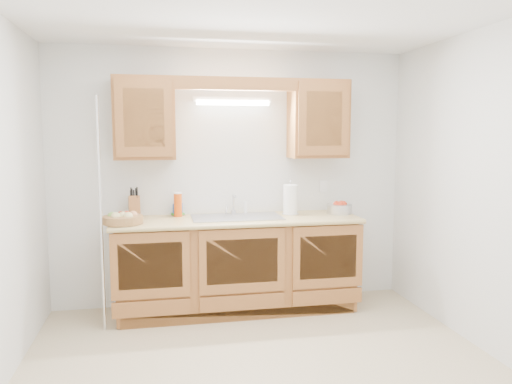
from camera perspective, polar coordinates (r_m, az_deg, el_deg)
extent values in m
plane|color=#C9B491|center=(3.85, 0.78, -19.31)|extent=(3.50, 3.50, 0.00)
plane|color=white|center=(3.55, 0.85, 19.93)|extent=(3.50, 3.50, 0.00)
cube|color=silver|center=(4.95, -2.77, 1.63)|extent=(3.50, 0.02, 2.50)
cube|color=silver|center=(2.06, 9.48, -5.64)|extent=(3.50, 0.02, 2.50)
cube|color=silver|center=(4.21, 24.83, 0.11)|extent=(0.02, 3.00, 2.50)
cube|color=#9D622E|center=(4.80, -2.19, -8.36)|extent=(2.20, 0.60, 0.86)
cube|color=tan|center=(4.69, -2.18, -3.21)|extent=(2.30, 0.63, 0.04)
cube|color=#9D622E|center=(4.72, -12.63, 8.21)|extent=(0.55, 0.33, 0.75)
cube|color=#9D622E|center=(4.97, 7.10, 8.24)|extent=(0.55, 0.33, 0.75)
cube|color=#9D622E|center=(4.65, -2.26, 12.28)|extent=(2.20, 0.05, 0.12)
cylinder|color=white|center=(4.85, -2.64, 10.16)|extent=(0.70, 0.05, 0.05)
cube|color=white|center=(4.88, -2.70, 10.49)|extent=(0.76, 0.06, 0.05)
cube|color=#9E9EA3|center=(4.71, -2.22, -2.89)|extent=(0.84, 0.46, 0.01)
cube|color=#9E9EA3|center=(4.70, -4.76, -3.97)|extent=(0.39, 0.40, 0.16)
cube|color=#9E9EA3|center=(4.76, 0.29, -3.80)|extent=(0.39, 0.40, 0.16)
cylinder|color=silver|center=(4.90, -2.58, -2.31)|extent=(0.06, 0.06, 0.04)
cylinder|color=silver|center=(4.89, -2.59, -1.39)|extent=(0.02, 0.02, 0.16)
cylinder|color=silver|center=(4.83, -2.51, -0.41)|extent=(0.02, 0.12, 0.02)
cylinder|color=white|center=(4.91, -1.20, -1.81)|extent=(0.03, 0.03, 0.12)
cylinder|color=silver|center=(4.40, -17.31, -2.59)|extent=(0.03, 0.03, 2.00)
cube|color=white|center=(5.18, 7.71, 0.68)|extent=(0.08, 0.01, 0.12)
cylinder|color=#B37848|center=(4.52, -14.97, -3.07)|extent=(0.40, 0.40, 0.07)
sphere|color=#D8C67F|center=(4.48, -15.74, -2.77)|extent=(0.09, 0.09, 0.09)
sphere|color=#D8C67F|center=(4.47, -14.41, -2.77)|extent=(0.09, 0.09, 0.09)
sphere|color=tan|center=(4.55, -13.87, -2.60)|extent=(0.08, 0.08, 0.08)
sphere|color=red|center=(4.57, -15.17, -2.60)|extent=(0.08, 0.08, 0.08)
sphere|color=#72A53F|center=(4.55, -16.16, -2.68)|extent=(0.08, 0.08, 0.08)
sphere|color=#D8C67F|center=(4.51, -14.99, -2.71)|extent=(0.08, 0.08, 0.08)
sphere|color=red|center=(4.60, -14.55, -2.54)|extent=(0.07, 0.07, 0.07)
cube|color=#9D622E|center=(4.80, -13.73, -1.71)|extent=(0.12, 0.18, 0.23)
cylinder|color=black|center=(4.77, -14.12, -0.32)|extent=(0.02, 0.04, 0.08)
cylinder|color=black|center=(4.76, -13.79, -0.26)|extent=(0.02, 0.04, 0.08)
cylinder|color=black|center=(4.76, -13.45, -0.21)|extent=(0.02, 0.04, 0.08)
cylinder|color=black|center=(4.80, -13.99, -0.12)|extent=(0.02, 0.04, 0.08)
cylinder|color=black|center=(4.80, -13.55, -0.06)|extent=(0.02, 0.04, 0.08)
cylinder|color=black|center=(4.83, -14.08, 0.01)|extent=(0.02, 0.04, 0.08)
cylinder|color=black|center=(4.82, -13.43, 0.07)|extent=(0.02, 0.04, 0.08)
cylinder|color=#D64B0B|center=(4.80, -8.91, -1.49)|extent=(0.10, 0.10, 0.22)
cylinder|color=white|center=(4.78, -8.93, -0.12)|extent=(0.08, 0.08, 0.01)
imported|color=blue|center=(4.88, -8.94, -1.66)|extent=(0.10, 0.10, 0.17)
cube|color=#CC333F|center=(4.89, -8.92, -2.62)|extent=(0.13, 0.10, 0.01)
cube|color=green|center=(4.89, -8.92, -2.50)|extent=(0.13, 0.10, 0.02)
cylinder|color=silver|center=(4.88, 3.93, -2.53)|extent=(0.17, 0.17, 0.01)
cylinder|color=silver|center=(4.86, 3.95, -0.65)|extent=(0.02, 0.02, 0.33)
cylinder|color=white|center=(4.86, 3.95, -0.83)|extent=(0.16, 0.16, 0.28)
sphere|color=silver|center=(4.84, 3.97, 1.31)|extent=(0.02, 0.02, 0.02)
cylinder|color=silver|center=(4.99, 9.49, -1.92)|extent=(0.26, 0.26, 0.10)
sphere|color=red|center=(4.97, 9.19, -1.38)|extent=(0.07, 0.07, 0.07)
sphere|color=red|center=(5.01, 9.73, -1.33)|extent=(0.07, 0.07, 0.07)
sphere|color=red|center=(4.96, 9.62, -1.42)|extent=(0.07, 0.07, 0.07)
sphere|color=red|center=(4.98, 9.99, -1.39)|extent=(0.07, 0.07, 0.07)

